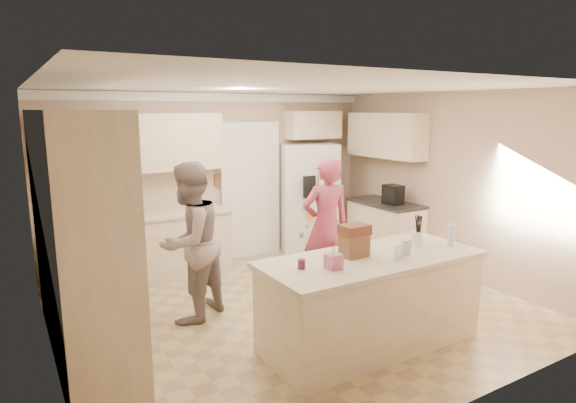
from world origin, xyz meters
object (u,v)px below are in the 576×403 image
island_base (371,303)px  refrigerator (308,198)px  teen_boy (190,242)px  utensil_crock (416,239)px  coffee_maker (393,195)px  teen_girl (326,226)px  tissue_box (333,261)px  dollhouse_body (354,245)px

island_base → refrigerator: bearing=67.3°
teen_boy → utensil_crock: bearing=110.3°
coffee_maker → utensil_crock: coffee_maker is taller
teen_boy → teen_girl: (1.79, -0.10, -0.02)m
tissue_box → utensil_crock: bearing=7.1°
coffee_maker → teen_boy: size_ratio=0.17×
coffee_maker → teen_boy: (-3.39, -0.38, -0.17)m
coffee_maker → island_base: coffee_maker is taller
teen_boy → teen_girl: 1.80m
utensil_crock → dollhouse_body: (-0.80, 0.05, 0.04)m
island_base → teen_boy: (-1.34, 1.52, 0.46)m
teen_girl → teen_boy: bearing=7.8°
refrigerator → island_base: 3.44m
teen_boy → coffee_maker: bearing=153.2°
island_base → tissue_box: 0.79m
refrigerator → utensil_crock: refrigerator is taller
utensil_crock → coffee_maker: bearing=52.9°
dollhouse_body → teen_boy: teen_boy is taller
island_base → utensil_crock: bearing=4.4°
coffee_maker → tissue_box: coffee_maker is taller
tissue_box → dollhouse_body: (0.40, 0.20, 0.04)m
island_base → teen_boy: bearing=131.3°
tissue_box → teen_boy: size_ratio=0.08×
teen_boy → teen_girl: teen_boy is taller
island_base → dollhouse_body: size_ratio=8.46×
refrigerator → teen_boy: bearing=-128.5°
utensil_crock → tissue_box: bearing=-172.9°
refrigerator → teen_boy: (-2.65, -1.62, -0.00)m
coffee_maker → tissue_box: bearing=-142.4°
teen_boy → island_base: bearing=98.2°
island_base → tissue_box: size_ratio=15.71×
dollhouse_body → island_base: bearing=-33.7°
coffee_maker → utensil_crock: bearing=-127.1°
dollhouse_body → teen_boy: (-1.19, 1.42, -0.14)m
coffee_maker → tissue_box: size_ratio=2.14×
tissue_box → teen_boy: (-0.79, 1.62, -0.10)m
refrigerator → utensil_crock: (-0.66, -3.09, 0.10)m
refrigerator → teen_girl: (-0.86, -1.72, -0.02)m
coffee_maker → island_base: 2.87m
coffee_maker → dollhouse_body: (-2.20, -1.80, -0.03)m
utensil_crock → refrigerator: bearing=77.9°
coffee_maker → tissue_box: 3.28m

